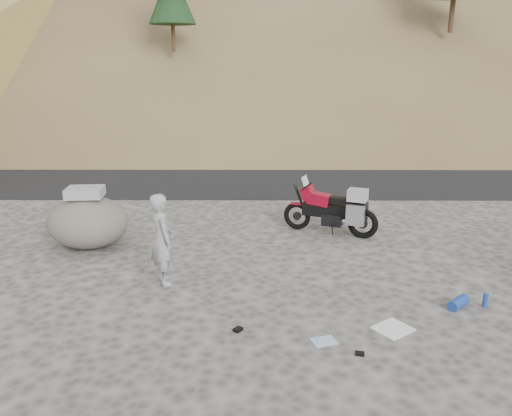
% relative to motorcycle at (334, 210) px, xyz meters
% --- Properties ---
extents(ground, '(140.00, 140.00, 0.00)m').
position_rel_motorcycle_xyz_m(ground, '(-1.32, -2.62, -0.56)').
color(ground, '#44423F').
rests_on(ground, ground).
extents(road, '(120.00, 7.00, 0.05)m').
position_rel_motorcycle_xyz_m(road, '(-1.32, 6.38, -0.56)').
color(road, black).
rests_on(road, ground).
extents(motorcycle, '(2.09, 1.11, 1.31)m').
position_rel_motorcycle_xyz_m(motorcycle, '(0.00, 0.00, 0.00)').
color(motorcycle, black).
rests_on(motorcycle, ground).
extents(man, '(0.62, 0.71, 1.63)m').
position_rel_motorcycle_xyz_m(man, '(-3.39, -2.64, -0.56)').
color(man, '#97979D').
rests_on(man, ground).
extents(boulder, '(1.85, 1.63, 1.27)m').
position_rel_motorcycle_xyz_m(boulder, '(-5.30, -0.85, -0.00)').
color(boulder, '#5D5950').
rests_on(boulder, ground).
extents(gear_white_cloth, '(0.67, 0.66, 0.02)m').
position_rel_motorcycle_xyz_m(gear_white_cloth, '(0.26, -4.25, -0.55)').
color(gear_white_cloth, white).
rests_on(gear_white_cloth, ground).
extents(gear_blue_mat, '(0.44, 0.42, 0.17)m').
position_rel_motorcycle_xyz_m(gear_blue_mat, '(1.48, -3.57, -0.47)').
color(gear_blue_mat, '#183C95').
rests_on(gear_blue_mat, ground).
extents(gear_bottle, '(0.10, 0.10, 0.22)m').
position_rel_motorcycle_xyz_m(gear_bottle, '(1.92, -3.54, -0.45)').
color(gear_bottle, '#183C95').
rests_on(gear_bottle, ground).
extents(gear_glove_a, '(0.14, 0.11, 0.04)m').
position_rel_motorcycle_xyz_m(gear_glove_a, '(-0.35, -4.92, -0.54)').
color(gear_glove_a, black).
rests_on(gear_glove_a, ground).
extents(gear_glove_b, '(0.16, 0.16, 0.04)m').
position_rel_motorcycle_xyz_m(gear_glove_b, '(-2.01, -4.31, -0.54)').
color(gear_glove_b, black).
rests_on(gear_glove_b, ground).
extents(gear_blue_cloth, '(0.39, 0.33, 0.01)m').
position_rel_motorcycle_xyz_m(gear_blue_cloth, '(-0.79, -4.60, -0.55)').
color(gear_blue_cloth, '#94BBE4').
rests_on(gear_blue_cloth, ground).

